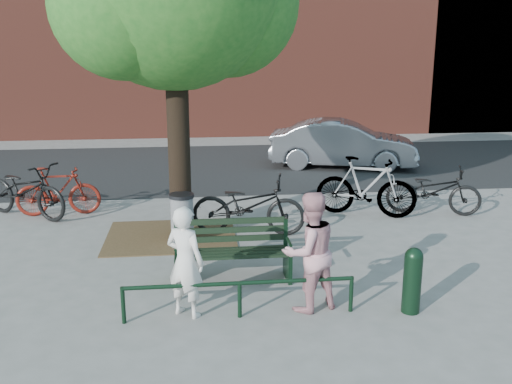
{
  "coord_description": "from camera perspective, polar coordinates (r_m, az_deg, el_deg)",
  "views": [
    {
      "loc": [
        -0.56,
        -8.06,
        3.48
      ],
      "look_at": [
        0.47,
        1.0,
        1.13
      ],
      "focal_mm": 40.0,
      "sensor_mm": 36.0,
      "label": 1
    }
  ],
  "objects": [
    {
      "name": "ground",
      "position": [
        8.8,
        -2.31,
        -8.86
      ],
      "size": [
        90.0,
        90.0,
        0.0
      ],
      "primitive_type": "plane",
      "color": "gray",
      "rests_on": "ground"
    },
    {
      "name": "bicycle_b",
      "position": [
        12.62,
        -19.19,
        0.07
      ],
      "size": [
        1.76,
        0.59,
        1.04
      ],
      "primitive_type": "imported",
      "rotation": [
        0.0,
        0.0,
        1.63
      ],
      "color": "#63160E",
      "rests_on": "ground"
    },
    {
      "name": "park_bench",
      "position": [
        8.69,
        -2.38,
        -5.76
      ],
      "size": [
        1.74,
        0.54,
        0.97
      ],
      "color": "black",
      "rests_on": "ground"
    },
    {
      "name": "bollard",
      "position": [
        7.92,
        15.37,
        -8.29
      ],
      "size": [
        0.24,
        0.24,
        0.91
      ],
      "color": "black",
      "rests_on": "ground"
    },
    {
      "name": "litter_bin",
      "position": [
        10.32,
        -7.4,
        -2.65
      ],
      "size": [
        0.45,
        0.45,
        0.92
      ],
      "color": "gray",
      "rests_on": "ground"
    },
    {
      "name": "dirt_pit",
      "position": [
        10.84,
        -8.47,
        -4.38
      ],
      "size": [
        2.4,
        2.0,
        0.02
      ],
      "primitive_type": "cube",
      "color": "brown",
      "rests_on": "ground"
    },
    {
      "name": "bicycle_c",
      "position": [
        10.72,
        -0.77,
        -1.35
      ],
      "size": [
        2.25,
        1.19,
        1.12
      ],
      "primitive_type": "imported",
      "rotation": [
        0.0,
        0.0,
        1.35
      ],
      "color": "black",
      "rests_on": "ground"
    },
    {
      "name": "parked_car",
      "position": [
        16.83,
        8.67,
        4.77
      ],
      "size": [
        4.45,
        2.49,
        1.39
      ],
      "primitive_type": "imported",
      "rotation": [
        0.0,
        0.0,
        1.31
      ],
      "color": "gray",
      "rests_on": "ground"
    },
    {
      "name": "person_left",
      "position": [
        7.52,
        -7.09,
        -6.94
      ],
      "size": [
        0.65,
        0.6,
        1.5
      ],
      "primitive_type": "imported",
      "rotation": [
        0.0,
        0.0,
        2.55
      ],
      "color": "silver",
      "rests_on": "ground"
    },
    {
      "name": "bicycle_e",
      "position": [
        12.59,
        17.33,
        0.16
      ],
      "size": [
        2.06,
        1.29,
        1.02
      ],
      "primitive_type": "imported",
      "rotation": [
        0.0,
        0.0,
        1.23
      ],
      "color": "black",
      "rests_on": "ground"
    },
    {
      "name": "guard_railing",
      "position": [
        7.54,
        -1.66,
        -9.64
      ],
      "size": [
        3.06,
        0.06,
        0.51
      ],
      "color": "black",
      "rests_on": "ground"
    },
    {
      "name": "road",
      "position": [
        16.93,
        -4.44,
        2.58
      ],
      "size": [
        40.0,
        7.0,
        0.01
      ],
      "primitive_type": "cube",
      "color": "black",
      "rests_on": "ground"
    },
    {
      "name": "bicycle_a",
      "position": [
        12.72,
        -22.1,
        0.19
      ],
      "size": [
        2.27,
        1.85,
        1.16
      ],
      "primitive_type": "imported",
      "rotation": [
        0.0,
        0.0,
        0.99
      ],
      "color": "black",
      "rests_on": "ground"
    },
    {
      "name": "person_right",
      "position": [
        7.65,
        5.37,
        -5.98
      ],
      "size": [
        0.96,
        0.86,
        1.64
      ],
      "primitive_type": "imported",
      "rotation": [
        0.0,
        0.0,
        3.5
      ],
      "color": "#C88991",
      "rests_on": "ground"
    },
    {
      "name": "bicycle_d",
      "position": [
        12.08,
        10.93,
        0.53
      ],
      "size": [
        2.14,
        1.38,
        1.25
      ],
      "primitive_type": "imported",
      "rotation": [
        0.0,
        0.0,
        1.15
      ],
      "color": "gray",
      "rests_on": "ground"
    }
  ]
}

